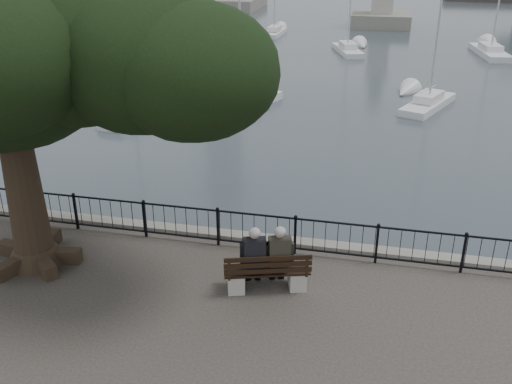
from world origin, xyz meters
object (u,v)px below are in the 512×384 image
(person_right, at_px, (279,258))
(tree, at_px, (33,41))
(lion_monument, at_px, (383,5))
(person_left, at_px, (254,259))
(bench, at_px, (267,276))

(person_right, relative_size, tree, 0.16)
(person_right, xyz_separation_m, lion_monument, (1.13, 48.98, 0.36))
(person_left, bearing_deg, bench, -4.03)
(person_left, relative_size, person_right, 1.00)
(bench, bearing_deg, person_left, 175.97)
(person_left, height_order, tree, tree)
(bench, bearing_deg, tree, 179.23)
(lion_monument, bearing_deg, tree, -97.40)
(person_left, distance_m, tree, 6.58)
(lion_monument, bearing_deg, person_right, -91.32)
(bench, xyz_separation_m, person_right, (0.23, 0.19, 0.39))
(bench, xyz_separation_m, lion_monument, (1.36, 49.17, 0.75))
(bench, distance_m, person_left, 0.49)
(bench, bearing_deg, lion_monument, 88.42)
(person_right, bearing_deg, person_left, -162.44)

